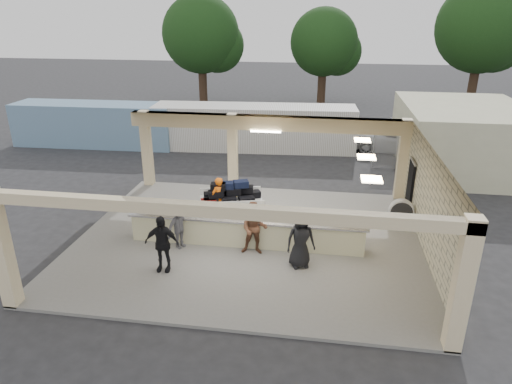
% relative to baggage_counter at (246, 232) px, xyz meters
% --- Properties ---
extents(ground, '(120.00, 120.00, 0.00)m').
position_rel_baggage_counter_xyz_m(ground, '(0.00, 0.50, -0.59)').
color(ground, '#252427').
rests_on(ground, ground).
extents(pavilion, '(12.01, 10.00, 3.55)m').
position_rel_baggage_counter_xyz_m(pavilion, '(0.21, 1.16, 0.76)').
color(pavilion, slate).
rests_on(pavilion, ground).
extents(baggage_counter, '(8.20, 0.58, 0.98)m').
position_rel_baggage_counter_xyz_m(baggage_counter, '(0.00, 0.00, 0.00)').
color(baggage_counter, beige).
rests_on(baggage_counter, pavilion).
extents(luggage_cart, '(2.75, 2.07, 1.43)m').
position_rel_baggage_counter_xyz_m(luggage_cart, '(-1.02, 2.29, 0.31)').
color(luggage_cart, silver).
rests_on(luggage_cart, pavilion).
extents(drum_fan, '(0.93, 0.51, 1.02)m').
position_rel_baggage_counter_xyz_m(drum_fan, '(5.50, 2.49, 0.06)').
color(drum_fan, silver).
rests_on(drum_fan, pavilion).
extents(baggage_handler, '(0.66, 0.70, 1.70)m').
position_rel_baggage_counter_xyz_m(baggage_handler, '(-1.40, 1.95, 0.37)').
color(baggage_handler, '#DC5A0B').
rests_on(baggage_handler, pavilion).
extents(passenger_a, '(0.91, 0.43, 1.83)m').
position_rel_baggage_counter_xyz_m(passenger_a, '(0.38, -0.50, 0.43)').
color(passenger_a, brown).
rests_on(passenger_a, pavilion).
extents(passenger_b, '(1.09, 0.42, 1.84)m').
position_rel_baggage_counter_xyz_m(passenger_b, '(-2.26, -1.98, 0.43)').
color(passenger_b, black).
rests_on(passenger_b, pavilion).
extents(passenger_c, '(0.89, 1.08, 1.62)m').
position_rel_baggage_counter_xyz_m(passenger_c, '(-2.17, -0.50, 0.32)').
color(passenger_c, '#444348').
rests_on(passenger_c, pavilion).
extents(passenger_d, '(0.99, 0.67, 1.87)m').
position_rel_baggage_counter_xyz_m(passenger_d, '(1.93, -1.08, 0.45)').
color(passenger_d, black).
rests_on(passenger_d, pavilion).
extents(car_white_a, '(5.44, 3.13, 1.47)m').
position_rel_baggage_counter_xyz_m(car_white_a, '(6.86, 12.69, 0.15)').
color(car_white_a, silver).
rests_on(car_white_a, ground).
extents(car_white_b, '(4.18, 1.57, 1.32)m').
position_rel_baggage_counter_xyz_m(car_white_b, '(11.81, 13.08, 0.07)').
color(car_white_b, silver).
rests_on(car_white_b, ground).
extents(car_dark, '(4.64, 3.35, 1.47)m').
position_rel_baggage_counter_xyz_m(car_dark, '(7.42, 14.57, 0.15)').
color(car_dark, black).
rests_on(car_dark, ground).
extents(container_white, '(11.86, 3.07, 2.54)m').
position_rel_baggage_counter_xyz_m(container_white, '(-1.63, 12.13, 0.68)').
color(container_white, white).
rests_on(container_white, ground).
extents(container_blue, '(9.75, 2.59, 2.52)m').
position_rel_baggage_counter_xyz_m(container_blue, '(-11.23, 11.50, 0.67)').
color(container_blue, '#6685A3').
rests_on(container_blue, ground).
extents(fence, '(12.06, 0.06, 2.03)m').
position_rel_baggage_counter_xyz_m(fence, '(11.00, 9.50, 0.47)').
color(fence, gray).
rests_on(fence, ground).
extents(tree_left, '(6.60, 6.30, 9.00)m').
position_rel_baggage_counter_xyz_m(tree_left, '(-7.68, 24.66, 5.00)').
color(tree_left, '#382619').
rests_on(tree_left, ground).
extents(tree_mid, '(6.00, 5.60, 8.00)m').
position_rel_baggage_counter_xyz_m(tree_mid, '(2.32, 26.66, 4.38)').
color(tree_mid, '#382619').
rests_on(tree_mid, ground).
extents(tree_right, '(7.20, 7.00, 10.00)m').
position_rel_baggage_counter_xyz_m(tree_right, '(14.32, 25.66, 5.63)').
color(tree_right, '#382619').
rests_on(tree_right, ground).
extents(adjacent_building, '(6.00, 8.00, 3.20)m').
position_rel_baggage_counter_xyz_m(adjacent_building, '(9.50, 10.50, 1.01)').
color(adjacent_building, beige).
rests_on(adjacent_building, ground).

